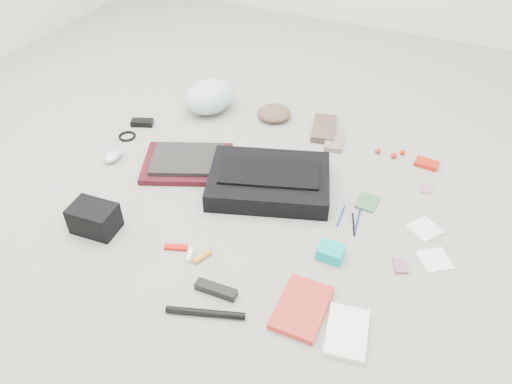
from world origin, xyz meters
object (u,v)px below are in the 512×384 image
at_px(camera_bag, 94,218).
at_px(accordion_wallet, 331,252).
at_px(laptop, 187,159).
at_px(bike_helmet, 209,97).
at_px(messenger_bag, 269,181).
at_px(book_red, 302,308).

distance_m(camera_bag, accordion_wallet, 0.92).
xyz_separation_m(laptop, bike_helmet, (-0.14, 0.47, 0.05)).
xyz_separation_m(messenger_bag, laptop, (-0.40, -0.01, -0.00)).
bearing_deg(bike_helmet, book_red, -27.02).
bearing_deg(book_red, accordion_wallet, 86.60).
bearing_deg(messenger_bag, camera_bag, -154.04).
relative_size(laptop, accordion_wallet, 3.30).
height_order(camera_bag, accordion_wallet, camera_bag).
height_order(laptop, book_red, laptop).
relative_size(laptop, camera_bag, 1.81).
height_order(messenger_bag, book_red, messenger_bag).
bearing_deg(messenger_bag, book_red, -75.05).
height_order(laptop, camera_bag, camera_bag).
distance_m(camera_bag, book_red, 0.87).
height_order(bike_helmet, book_red, bike_helmet).
bearing_deg(camera_bag, messenger_bag, 40.17).
xyz_separation_m(camera_bag, book_red, (0.87, -0.03, -0.04)).
relative_size(laptop, bike_helmet, 1.13).
distance_m(laptop, bike_helmet, 0.49).
bearing_deg(book_red, camera_bag, 177.57).
relative_size(camera_bag, book_red, 0.74).
bearing_deg(bike_helmet, camera_bag, -67.72).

